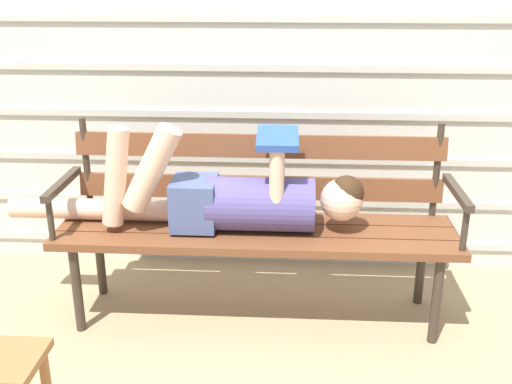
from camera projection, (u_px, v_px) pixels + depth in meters
The scene contains 4 objects.
ground_plane at pixel (254, 335), 2.77m from camera, with size 12.00×12.00×0.00m, color tan.
house_siding at pixel (263, 67), 3.12m from camera, with size 5.11×0.08×2.19m.
park_bench at pixel (257, 213), 2.81m from camera, with size 1.82×0.46×0.91m.
reclining_person at pixel (230, 197), 2.72m from camera, with size 1.64×0.25×0.51m.
Camera 1 is at (0.15, -2.36, 1.57)m, focal length 42.54 mm.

